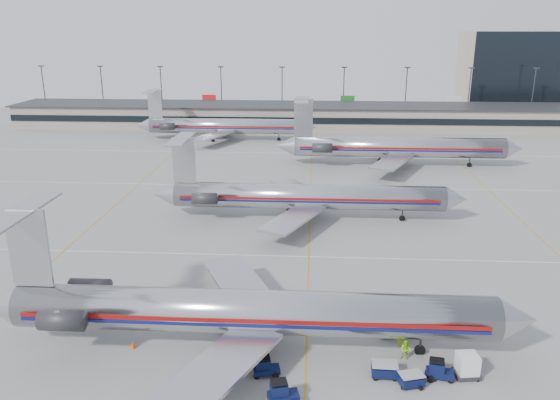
# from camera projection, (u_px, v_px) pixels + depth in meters

# --- Properties ---
(ground) EXTENTS (260.00, 260.00, 0.00)m
(ground) POSITION_uv_depth(u_px,v_px,m) (308.00, 296.00, 55.62)
(ground) COLOR gray
(ground) RESTS_ON ground
(apron_markings) EXTENTS (160.00, 0.15, 0.02)m
(apron_markings) POSITION_uv_depth(u_px,v_px,m) (309.00, 257.00, 65.13)
(apron_markings) COLOR silver
(apron_markings) RESTS_ON ground
(terminal) EXTENTS (162.00, 17.00, 6.25)m
(terminal) POSITION_uv_depth(u_px,v_px,m) (312.00, 116.00, 147.87)
(terminal) COLOR gray
(terminal) RESTS_ON ground
(light_mast_row) EXTENTS (163.60, 0.40, 15.28)m
(light_mast_row) POSITION_uv_depth(u_px,v_px,m) (313.00, 90.00, 159.57)
(light_mast_row) COLOR #38383D
(light_mast_row) RESTS_ON ground
(distant_building) EXTENTS (30.00, 20.00, 25.00)m
(distant_building) POSITION_uv_depth(u_px,v_px,m) (512.00, 73.00, 170.03)
(distant_building) COLOR tan
(distant_building) RESTS_ON ground
(jet_foreground) EXTENTS (46.88, 27.60, 12.27)m
(jet_foreground) POSITION_uv_depth(u_px,v_px,m) (241.00, 311.00, 45.56)
(jet_foreground) COLOR #B7B7BC
(jet_foreground) RESTS_ON ground
(jet_second_row) EXTENTS (44.47, 26.19, 11.64)m
(jet_second_row) POSITION_uv_depth(u_px,v_px,m) (302.00, 196.00, 77.07)
(jet_second_row) COLOR #B7B7BC
(jet_second_row) RESTS_ON ground
(jet_third_row) EXTENTS (47.96, 29.50, 13.11)m
(jet_third_row) POSITION_uv_depth(u_px,v_px,m) (393.00, 147.00, 106.67)
(jet_third_row) COLOR #B7B7BC
(jet_third_row) RESTS_ON ground
(jet_back_row) EXTENTS (43.76, 26.92, 11.96)m
(jet_back_row) POSITION_uv_depth(u_px,v_px,m) (222.00, 126.00, 131.31)
(jet_back_row) COLOR #B7B7BC
(jet_back_row) RESTS_ON ground
(tug_left) EXTENTS (2.21, 1.43, 1.66)m
(tug_left) POSITION_uv_depth(u_px,v_px,m) (265.00, 367.00, 42.69)
(tug_left) COLOR #091034
(tug_left) RESTS_ON ground
(tug_center) EXTENTS (2.46, 1.65, 1.83)m
(tug_center) POSITION_uv_depth(u_px,v_px,m) (281.00, 393.00, 39.54)
(tug_center) COLOR #091034
(tug_center) RESTS_ON ground
(tug_right) EXTENTS (2.23, 1.39, 1.70)m
(tug_right) POSITION_uv_depth(u_px,v_px,m) (438.00, 370.00, 42.28)
(tug_right) COLOR #091034
(tug_right) RESTS_ON ground
(cart_inner) EXTENTS (2.10, 1.71, 1.04)m
(cart_inner) POSITION_uv_depth(u_px,v_px,m) (411.00, 379.00, 41.55)
(cart_inner) COLOR #091034
(cart_inner) RESTS_ON ground
(cart_outer) EXTENTS (2.07, 1.46, 1.15)m
(cart_outer) POSITION_uv_depth(u_px,v_px,m) (384.00, 370.00, 42.65)
(cart_outer) COLOR #091034
(cart_outer) RESTS_ON ground
(uld_container) EXTENTS (2.05, 1.79, 1.97)m
(uld_container) POSITION_uv_depth(u_px,v_px,m) (467.00, 366.00, 42.51)
(uld_container) COLOR #2D2D30
(uld_container) RESTS_ON ground
(belt_loader) EXTENTS (4.24, 2.22, 2.17)m
(belt_loader) POSITION_uv_depth(u_px,v_px,m) (399.00, 329.00, 48.51)
(belt_loader) COLOR #969696
(belt_loader) RESTS_ON ground
(ramp_worker_near) EXTENTS (0.70, 0.59, 1.64)m
(ramp_worker_near) POSITION_uv_depth(u_px,v_px,m) (400.00, 338.00, 46.61)
(ramp_worker_near) COLOR #B0C712
(ramp_worker_near) RESTS_ON ground
(ramp_worker_far) EXTENTS (1.05, 0.92, 1.82)m
(ramp_worker_far) POSITION_uv_depth(u_px,v_px,m) (406.00, 350.00, 44.73)
(ramp_worker_far) COLOR #A1E415
(ramp_worker_far) RESTS_ON ground
(cone_right) EXTENTS (0.45, 0.45, 0.55)m
(cone_right) POSITION_uv_depth(u_px,v_px,m) (451.00, 376.00, 42.44)
(cone_right) COLOR #E54E07
(cone_right) RESTS_ON ground
(cone_left) EXTENTS (0.53, 0.53, 0.66)m
(cone_left) POSITION_uv_depth(u_px,v_px,m) (133.00, 345.00, 46.48)
(cone_left) COLOR #E54E07
(cone_left) RESTS_ON ground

